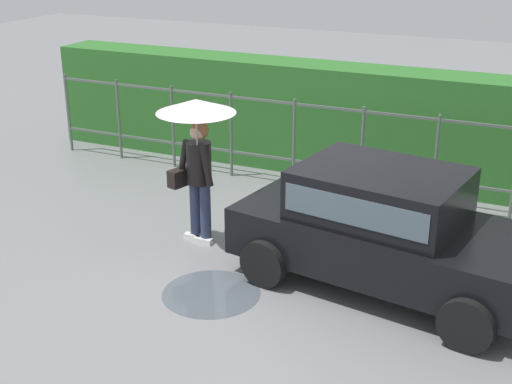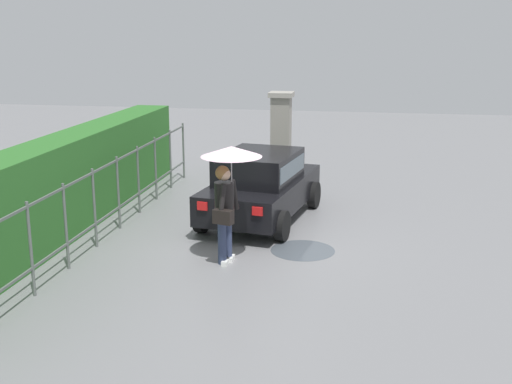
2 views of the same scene
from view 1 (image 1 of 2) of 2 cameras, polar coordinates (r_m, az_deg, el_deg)
ground_plane at (r=9.14m, az=1.48°, el=-6.01°), size 40.00×40.00×0.00m
car at (r=8.49m, az=10.55°, el=-2.61°), size 3.92×2.31×1.48m
pedestrian at (r=9.25m, az=-4.89°, el=4.52°), size 1.05×1.05×2.06m
fence_section at (r=11.39m, az=5.86°, el=3.99°), size 10.55×0.05×1.50m
hedge_row at (r=12.25m, az=7.41°, el=5.79°), size 11.50×0.90×1.90m
puddle_near at (r=8.50m, az=-3.69°, el=-8.28°), size 1.19×1.19×0.00m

